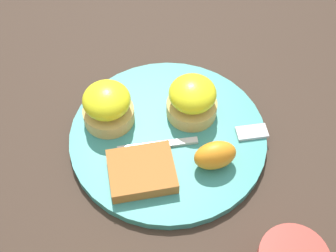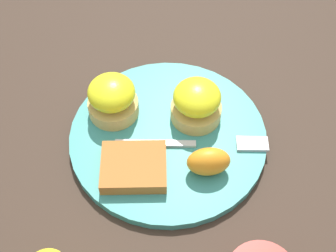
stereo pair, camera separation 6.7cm
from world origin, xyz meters
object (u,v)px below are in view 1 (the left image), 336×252
Objects in this scene: sandwich_benedict_right at (107,106)px; orange_wedge at (215,155)px; hashbrown_patty at (142,171)px; sandwich_benedict_left at (192,99)px; fork at (204,139)px.

sandwich_benedict_right is 0.17m from orange_wedge.
hashbrown_patty is 0.10m from orange_wedge.
sandwich_benedict_left is 0.06m from fork.
sandwich_benedict_left is at bearing 56.15° from hashbrown_patty.
orange_wedge is at bearing -73.35° from fork.
sandwich_benedict_right reaches higher than orange_wedge.
hashbrown_patty is 0.41× the size of fork.
sandwich_benedict_left reaches higher than hashbrown_patty.
orange_wedge is at bearing 9.56° from hashbrown_patty.
fork is (0.02, -0.05, -0.03)m from sandwich_benedict_left.
fork is at bearing 32.90° from hashbrown_patty.
sandwich_benedict_right reaches higher than hashbrown_patty.
hashbrown_patty is (0.05, -0.10, -0.02)m from sandwich_benedict_right.
sandwich_benedict_left is 0.13m from hashbrown_patty.
sandwich_benedict_left reaches higher than orange_wedge.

